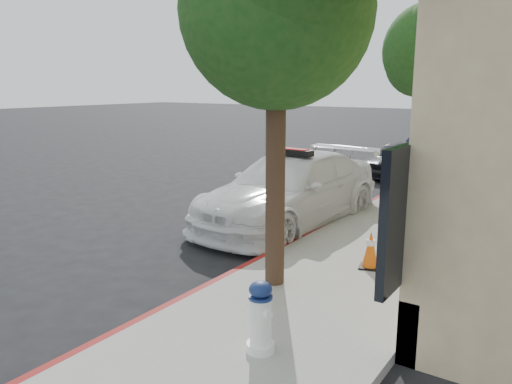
{
  "coord_description": "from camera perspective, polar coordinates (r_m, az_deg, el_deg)",
  "views": [
    {
      "loc": [
        6.82,
        -8.34,
        3.23
      ],
      "look_at": [
        1.05,
        0.22,
        1.0
      ],
      "focal_mm": 35.0,
      "sensor_mm": 36.0,
      "label": 1
    }
  ],
  "objects": [
    {
      "name": "tree_near",
      "position": [
        7.5,
        2.53,
        20.16
      ],
      "size": [
        2.92,
        2.82,
        5.62
      ],
      "color": "black",
      "rests_on": "sidewalk"
    },
    {
      "name": "parked_car_far",
      "position": [
        22.97,
        19.7,
        5.38
      ],
      "size": [
        2.16,
        4.91,
        1.57
      ],
      "primitive_type": "imported",
      "rotation": [
        0.0,
        0.0,
        0.11
      ],
      "color": "#141633",
      "rests_on": "ground"
    },
    {
      "name": "traffic_cone",
      "position": [
        8.78,
        12.95,
        -6.41
      ],
      "size": [
        0.42,
        0.42,
        0.66
      ],
      "rotation": [
        0.0,
        0.0,
        0.24
      ],
      "color": "black",
      "rests_on": "sidewalk"
    },
    {
      "name": "police_car",
      "position": [
        11.7,
        3.9,
        0.3
      ],
      "size": [
        2.64,
        5.8,
        1.8
      ],
      "rotation": [
        0.0,
        0.0,
        -0.06
      ],
      "color": "white",
      "rests_on": "ground"
    },
    {
      "name": "fire_hydrant",
      "position": [
        5.98,
        0.52,
        -14.16
      ],
      "size": [
        0.37,
        0.34,
        0.87
      ],
      "rotation": [
        0.0,
        0.0,
        -0.35
      ],
      "color": "white",
      "rests_on": "sidewalk"
    },
    {
      "name": "ground",
      "position": [
        11.25,
        -5.08,
        -4.54
      ],
      "size": [
        120.0,
        120.0,
        0.0
      ],
      "primitive_type": "plane",
      "color": "black",
      "rests_on": "ground"
    },
    {
      "name": "parked_car_mid",
      "position": [
        18.6,
        16.08,
        3.71
      ],
      "size": [
        1.81,
        3.86,
        1.28
      ],
      "primitive_type": "imported",
      "rotation": [
        0.0,
        0.0,
        -0.08
      ],
      "color": "#202229",
      "rests_on": "ground"
    },
    {
      "name": "curb_strip",
      "position": [
        19.21,
        19.16,
        2.07
      ],
      "size": [
        0.12,
        50.0,
        0.15
      ],
      "primitive_type": "cube",
      "color": "maroon",
      "rests_on": "ground"
    },
    {
      "name": "tree_far",
      "position": [
        22.7,
        24.84,
        14.03
      ],
      "size": [
        3.1,
        3.0,
        5.81
      ],
      "color": "black",
      "rests_on": "sidewalk"
    },
    {
      "name": "tree_mid",
      "position": [
        14.88,
        19.44,
        15.11
      ],
      "size": [
        2.77,
        2.64,
        5.43
      ],
      "color": "black",
      "rests_on": "sidewalk"
    },
    {
      "name": "sidewalk",
      "position": [
        18.89,
        23.66,
        1.55
      ],
      "size": [
        3.2,
        50.0,
        0.15
      ],
      "primitive_type": "cube",
      "color": "gray",
      "rests_on": "ground"
    }
  ]
}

